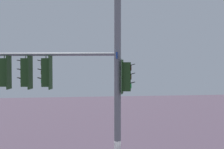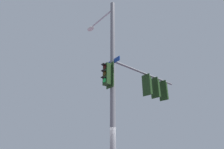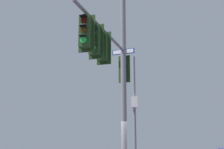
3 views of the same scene
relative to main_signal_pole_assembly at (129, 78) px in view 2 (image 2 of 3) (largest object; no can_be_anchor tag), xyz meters
name	(u,v)px [view 2 (image 2 of 3)]	position (x,y,z in m)	size (l,w,h in m)	color
main_signal_pole_assembly	(129,78)	(0.00, 0.00, 0.00)	(5.97, 3.69, 9.67)	slate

